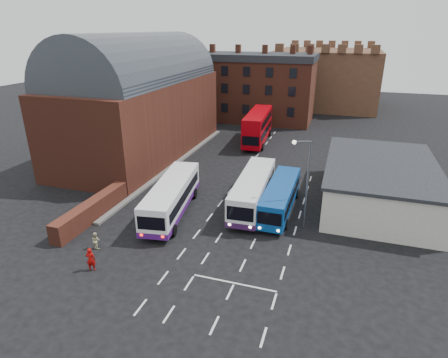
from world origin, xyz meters
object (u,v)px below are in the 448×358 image
(bus_blue, at_px, (280,196))
(pedestrian_beige, at_px, (96,240))
(bus_red_double, at_px, (258,127))
(bus_white_inbound, at_px, (253,189))
(bus_white_outbound, at_px, (172,195))
(pedestrian_red, at_px, (91,259))
(street_lamp, at_px, (305,176))

(bus_blue, distance_m, pedestrian_beige, 17.01)
(bus_blue, bearing_deg, bus_red_double, -71.32)
(bus_white_inbound, distance_m, bus_red_double, 22.26)
(bus_white_outbound, height_order, pedestrian_red, bus_white_outbound)
(bus_white_inbound, xyz_separation_m, pedestrian_beige, (-10.11, -11.41, -1.16))
(bus_red_double, xyz_separation_m, pedestrian_beige, (-5.41, -33.16, -1.82))
(bus_white_outbound, relative_size, bus_white_inbound, 1.01)
(bus_white_inbound, xyz_separation_m, pedestrian_red, (-8.63, -14.01, -0.95))
(street_lamp, bearing_deg, pedestrian_beige, -150.38)
(bus_white_outbound, height_order, bus_red_double, bus_red_double)
(bus_white_inbound, relative_size, bus_blue, 1.14)
(bus_white_outbound, height_order, street_lamp, street_lamp)
(bus_white_inbound, distance_m, street_lamp, 6.51)
(pedestrian_beige, bearing_deg, bus_white_outbound, -99.57)
(bus_white_inbound, xyz_separation_m, bus_blue, (2.75, -0.31, -0.22))
(street_lamp, bearing_deg, bus_white_outbound, -174.72)
(bus_white_outbound, distance_m, bus_white_inbound, 7.94)
(bus_white_inbound, height_order, street_lamp, street_lamp)
(bus_red_double, bearing_deg, bus_white_outbound, 81.11)
(bus_white_outbound, bearing_deg, bus_white_inbound, 20.16)
(bus_blue, bearing_deg, street_lamp, 133.55)
(bus_blue, relative_size, pedestrian_beige, 7.18)
(street_lamp, distance_m, pedestrian_red, 18.16)
(bus_blue, bearing_deg, bus_white_outbound, 20.29)
(bus_white_inbound, distance_m, pedestrian_red, 16.48)
(bus_red_double, bearing_deg, pedestrian_red, 79.80)
(pedestrian_red, bearing_deg, bus_white_inbound, -141.92)
(street_lamp, xyz_separation_m, pedestrian_beige, (-15.19, -8.64, -4.14))
(bus_white_outbound, relative_size, bus_red_double, 0.98)
(bus_white_inbound, xyz_separation_m, bus_red_double, (-4.70, 21.75, 0.66))
(bus_white_inbound, distance_m, bus_blue, 2.78)
(bus_white_outbound, bearing_deg, bus_blue, 11.16)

